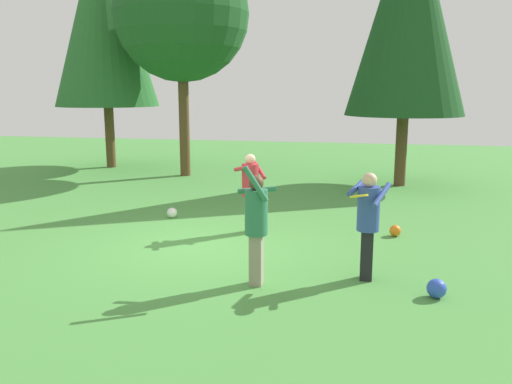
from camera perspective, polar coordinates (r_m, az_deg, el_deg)
ground_plane at (r=10.08m, az=-6.01°, el=-5.77°), size 40.00×40.00×0.00m
person_thrower at (r=7.81m, az=0.03°, el=-3.09°), size 0.59×0.55×1.85m
person_catcher at (r=8.20m, az=12.06°, el=-2.66°), size 0.67×0.72×1.68m
person_bystander at (r=10.70m, az=-0.63°, el=0.60°), size 0.72×0.73×1.63m
frisbee at (r=7.79m, az=11.10°, el=-0.43°), size 0.38×0.38×0.09m
ball_blue at (r=7.99m, az=18.98°, el=-9.86°), size 0.28×0.28×0.28m
ball_white at (r=12.24m, az=-9.08°, el=-2.24°), size 0.24×0.24×0.24m
ball_orange at (r=10.96m, az=14.85°, el=-4.07°), size 0.23×0.23×0.23m
tree_right at (r=16.67m, az=16.22°, el=18.65°), size 3.49×3.49×8.35m
tree_left at (r=18.13m, az=-8.09°, el=18.59°), size 4.40×4.40×7.53m
tree_far_left at (r=20.69m, az=-16.21°, el=18.11°), size 3.74×3.74×8.92m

